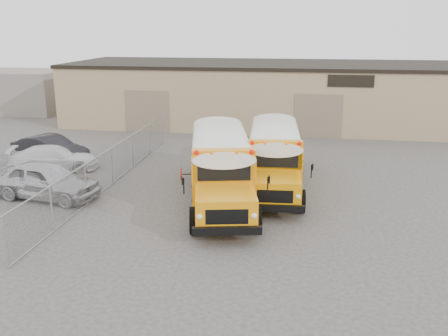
# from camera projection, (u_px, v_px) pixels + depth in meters

# --- Properties ---
(ground) EXTENTS (120.00, 120.00, 0.00)m
(ground) POSITION_uv_depth(u_px,v_px,m) (225.00, 212.00, 20.57)
(ground) COLOR #44413E
(ground) RESTS_ON ground
(warehouse) EXTENTS (30.20, 10.20, 4.67)m
(warehouse) POSITION_uv_depth(u_px,v_px,m) (265.00, 93.00, 38.88)
(warehouse) COLOR tan
(warehouse) RESTS_ON ground
(chainlink_fence) EXTENTS (0.07, 18.07, 1.81)m
(chainlink_fence) POSITION_uv_depth(u_px,v_px,m) (112.00, 166.00, 24.09)
(chainlink_fence) COLOR #95989D
(chainlink_fence) RESTS_ON ground
(distant_building_left) EXTENTS (8.00, 6.00, 3.60)m
(distant_building_left) POSITION_uv_depth(u_px,v_px,m) (20.00, 91.00, 44.33)
(distant_building_left) COLOR gray
(distant_building_left) RESTS_ON ground
(school_bus_left) EXTENTS (4.42, 10.32, 2.94)m
(school_bus_left) POSITION_uv_depth(u_px,v_px,m) (217.00, 132.00, 27.91)
(school_bus_left) COLOR #FF990E
(school_bus_left) RESTS_ON ground
(school_bus_right) EXTENTS (3.03, 9.67, 2.79)m
(school_bus_right) POSITION_uv_depth(u_px,v_px,m) (274.00, 127.00, 29.54)
(school_bus_right) COLOR orange
(school_bus_right) RESTS_ON ground
(tarp_bundle) EXTENTS (1.15, 1.13, 1.55)m
(tarp_bundle) POSITION_uv_depth(u_px,v_px,m) (247.00, 194.00, 20.42)
(tarp_bundle) COLOR black
(tarp_bundle) RESTS_ON ground
(car_silver) EXTENTS (5.12, 2.70, 1.66)m
(car_silver) POSITION_uv_depth(u_px,v_px,m) (46.00, 180.00, 22.06)
(car_silver) COLOR silver
(car_silver) RESTS_ON ground
(car_white) EXTENTS (4.87, 3.07, 1.32)m
(car_white) POSITION_uv_depth(u_px,v_px,m) (54.00, 158.00, 26.40)
(car_white) COLOR silver
(car_white) RESTS_ON ground
(car_dark) EXTENTS (4.90, 3.03, 1.52)m
(car_dark) POSITION_uv_depth(u_px,v_px,m) (50.00, 150.00, 27.80)
(car_dark) COLOR black
(car_dark) RESTS_ON ground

